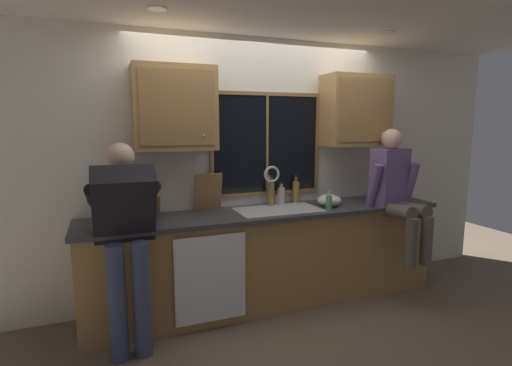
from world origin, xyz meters
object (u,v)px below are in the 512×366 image
at_px(mixing_bowl, 329,200).
at_px(bottle_green_glass, 296,191).
at_px(bottle_amber_small, 271,193).
at_px(soap_dispenser, 329,202).
at_px(person_sitting_on_counter, 396,188).
at_px(person_standing, 125,227).
at_px(bottle_tall_clear, 281,195).
at_px(knife_block, 152,205).
at_px(cutting_board, 208,192).

distance_m(mixing_bowl, bottle_green_glass, 0.36).
distance_m(mixing_bowl, bottle_amber_small, 0.58).
height_order(soap_dispenser, bottle_amber_small, bottle_amber_small).
bearing_deg(person_sitting_on_counter, bottle_amber_small, 157.43).
bearing_deg(mixing_bowl, person_standing, -170.97).
distance_m(soap_dispenser, bottle_tall_clear, 0.49).
bearing_deg(bottle_tall_clear, knife_block, -176.99).
height_order(mixing_bowl, bottle_green_glass, bottle_green_glass).
height_order(knife_block, soap_dispenser, knife_block).
bearing_deg(bottle_tall_clear, cutting_board, 179.00).
distance_m(bottle_tall_clear, bottle_amber_small, 0.11).
bearing_deg(bottle_tall_clear, mixing_bowl, -27.12).
bearing_deg(soap_dispenser, person_standing, -174.41).
relative_size(soap_dispenser, bottle_green_glass, 0.63).
bearing_deg(bottle_tall_clear, person_sitting_on_counter, -24.51).
bearing_deg(person_standing, mixing_bowl, 9.03).
bearing_deg(mixing_bowl, soap_dispenser, -123.06).
bearing_deg(bottle_amber_small, soap_dispenser, -37.71).
relative_size(person_sitting_on_counter, mixing_bowl, 5.24).
bearing_deg(soap_dispenser, bottle_green_glass, 112.35).
relative_size(person_standing, person_sitting_on_counter, 1.26).
relative_size(person_sitting_on_counter, bottle_green_glass, 4.45).
distance_m(knife_block, bottle_green_glass, 1.46).
xyz_separation_m(cutting_board, bottle_tall_clear, (0.75, -0.01, -0.08)).
bearing_deg(cutting_board, mixing_bowl, -11.18).
bearing_deg(person_standing, knife_block, 61.61).
xyz_separation_m(mixing_bowl, soap_dispenser, (-0.08, -0.13, 0.01)).
relative_size(bottle_tall_clear, bottle_amber_small, 0.77).
height_order(person_standing, bottle_green_glass, person_standing).
bearing_deg(knife_block, cutting_board, 8.67).
relative_size(person_sitting_on_counter, bottle_amber_small, 4.26).
xyz_separation_m(knife_block, mixing_bowl, (1.70, -0.15, -0.05)).
bearing_deg(person_sitting_on_counter, bottle_green_glass, 148.89).
distance_m(person_standing, person_sitting_on_counter, 2.55).
xyz_separation_m(bottle_tall_clear, bottle_amber_small, (-0.10, 0.00, 0.03)).
bearing_deg(person_sitting_on_counter, person_standing, -178.70).
height_order(knife_block, mixing_bowl, knife_block).
xyz_separation_m(knife_block, soap_dispenser, (1.61, -0.28, -0.04)).
relative_size(person_sitting_on_counter, knife_block, 3.92).
bearing_deg(bottle_tall_clear, soap_dispenser, -45.05).
relative_size(soap_dispenser, bottle_amber_small, 0.61).
distance_m(person_sitting_on_counter, knife_block, 2.34).
height_order(knife_block, cutting_board, cutting_board).
relative_size(bottle_green_glass, bottle_tall_clear, 1.24).
xyz_separation_m(person_standing, knife_block, (0.25, 0.46, 0.06)).
xyz_separation_m(cutting_board, bottle_green_glass, (0.93, 0.03, -0.06)).
height_order(person_standing, knife_block, person_standing).
bearing_deg(knife_block, bottle_tall_clear, 3.01).
distance_m(cutting_board, bottle_green_glass, 0.93).
xyz_separation_m(cutting_board, soap_dispenser, (1.09, -0.36, -0.11)).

